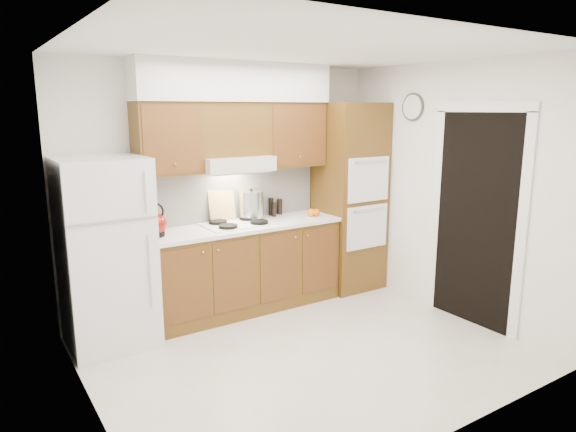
# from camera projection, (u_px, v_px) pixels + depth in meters

# --- Properties ---
(floor) EXTENTS (3.60, 3.60, 0.00)m
(floor) POSITION_uv_depth(u_px,v_px,m) (306.00, 351.00, 4.60)
(floor) COLOR beige
(floor) RESTS_ON ground
(ceiling) EXTENTS (3.60, 3.60, 0.00)m
(ceiling) POSITION_uv_depth(u_px,v_px,m) (308.00, 48.00, 4.07)
(ceiling) COLOR white
(ceiling) RESTS_ON wall_back
(wall_back) EXTENTS (3.60, 0.02, 2.60)m
(wall_back) POSITION_uv_depth(u_px,v_px,m) (228.00, 187.00, 5.56)
(wall_back) COLOR white
(wall_back) RESTS_ON floor
(wall_left) EXTENTS (0.02, 3.00, 2.60)m
(wall_left) POSITION_uv_depth(u_px,v_px,m) (84.00, 238.00, 3.37)
(wall_left) COLOR white
(wall_left) RESTS_ON floor
(wall_right) EXTENTS (0.02, 3.00, 2.60)m
(wall_right) POSITION_uv_depth(u_px,v_px,m) (450.00, 191.00, 5.29)
(wall_right) COLOR white
(wall_right) RESTS_ON floor
(fridge) EXTENTS (0.75, 0.72, 1.72)m
(fridge) POSITION_uv_depth(u_px,v_px,m) (106.00, 253.00, 4.61)
(fridge) COLOR white
(fridge) RESTS_ON floor
(base_cabinets) EXTENTS (2.11, 0.60, 0.90)m
(base_cabinets) POSITION_uv_depth(u_px,v_px,m) (244.00, 269.00, 5.50)
(base_cabinets) COLOR brown
(base_cabinets) RESTS_ON floor
(countertop) EXTENTS (2.13, 0.62, 0.04)m
(countertop) POSITION_uv_depth(u_px,v_px,m) (244.00, 226.00, 5.40)
(countertop) COLOR white
(countertop) RESTS_ON base_cabinets
(backsplash) EXTENTS (2.11, 0.03, 0.56)m
(backsplash) POSITION_uv_depth(u_px,v_px,m) (230.00, 194.00, 5.58)
(backsplash) COLOR white
(backsplash) RESTS_ON countertop
(oven_cabinet) EXTENTS (0.70, 0.65, 2.20)m
(oven_cabinet) POSITION_uv_depth(u_px,v_px,m) (349.00, 197.00, 6.11)
(oven_cabinet) COLOR brown
(oven_cabinet) RESTS_ON floor
(upper_cab_left) EXTENTS (0.63, 0.33, 0.70)m
(upper_cab_left) POSITION_uv_depth(u_px,v_px,m) (167.00, 139.00, 4.93)
(upper_cab_left) COLOR brown
(upper_cab_left) RESTS_ON wall_back
(upper_cab_right) EXTENTS (0.73, 0.33, 0.70)m
(upper_cab_right) POSITION_uv_depth(u_px,v_px,m) (291.00, 135.00, 5.70)
(upper_cab_right) COLOR brown
(upper_cab_right) RESTS_ON wall_back
(range_hood) EXTENTS (0.75, 0.45, 0.15)m
(range_hood) POSITION_uv_depth(u_px,v_px,m) (234.00, 164.00, 5.31)
(range_hood) COLOR silver
(range_hood) RESTS_ON wall_back
(upper_cab_over_hood) EXTENTS (0.75, 0.33, 0.55)m
(upper_cab_over_hood) POSITION_uv_depth(u_px,v_px,m) (231.00, 129.00, 5.29)
(upper_cab_over_hood) COLOR brown
(upper_cab_over_hood) RESTS_ON range_hood
(soffit) EXTENTS (2.13, 0.36, 0.40)m
(soffit) POSITION_uv_depth(u_px,v_px,m) (235.00, 82.00, 5.20)
(soffit) COLOR silver
(soffit) RESTS_ON wall_back
(cooktop) EXTENTS (0.74, 0.50, 0.01)m
(cooktop) POSITION_uv_depth(u_px,v_px,m) (239.00, 224.00, 5.38)
(cooktop) COLOR white
(cooktop) RESTS_ON countertop
(doorway) EXTENTS (0.02, 0.90, 2.10)m
(doorway) POSITION_uv_depth(u_px,v_px,m) (476.00, 221.00, 5.05)
(doorway) COLOR black
(doorway) RESTS_ON floor
(wall_clock) EXTENTS (0.02, 0.30, 0.30)m
(wall_clock) POSITION_uv_depth(u_px,v_px,m) (413.00, 107.00, 5.56)
(wall_clock) COLOR #3F3833
(wall_clock) RESTS_ON wall_right
(kettle) EXTENTS (0.22, 0.22, 0.22)m
(kettle) POSITION_uv_depth(u_px,v_px,m) (155.00, 224.00, 4.85)
(kettle) COLOR maroon
(kettle) RESTS_ON countertop
(cutting_board) EXTENTS (0.31, 0.11, 0.40)m
(cutting_board) POSITION_uv_depth(u_px,v_px,m) (222.00, 203.00, 5.50)
(cutting_board) COLOR tan
(cutting_board) RESTS_ON countertop
(stock_pot) EXTENTS (0.27, 0.27, 0.28)m
(stock_pot) POSITION_uv_depth(u_px,v_px,m) (251.00, 204.00, 5.59)
(stock_pot) COLOR silver
(stock_pot) RESTS_ON cooktop
(condiment_a) EXTENTS (0.07, 0.07, 0.20)m
(condiment_a) POSITION_uv_depth(u_px,v_px,m) (271.00, 207.00, 5.84)
(condiment_a) COLOR black
(condiment_a) RESTS_ON countertop
(condiment_b) EXTENTS (0.05, 0.05, 0.16)m
(condiment_b) POSITION_uv_depth(u_px,v_px,m) (274.00, 209.00, 5.78)
(condiment_b) COLOR black
(condiment_b) RESTS_ON countertop
(condiment_c) EXTENTS (0.08, 0.08, 0.18)m
(condiment_c) POSITION_uv_depth(u_px,v_px,m) (280.00, 206.00, 5.90)
(condiment_c) COLOR black
(condiment_c) RESTS_ON countertop
(orange_near) EXTENTS (0.09, 0.09, 0.09)m
(orange_near) POSITION_uv_depth(u_px,v_px,m) (316.00, 213.00, 5.79)
(orange_near) COLOR #DF450B
(orange_near) RESTS_ON countertop
(orange_far) EXTENTS (0.11, 0.11, 0.09)m
(orange_far) POSITION_uv_depth(u_px,v_px,m) (311.00, 213.00, 5.78)
(orange_far) COLOR orange
(orange_far) RESTS_ON countertop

